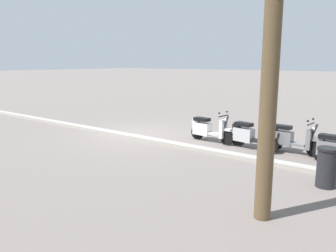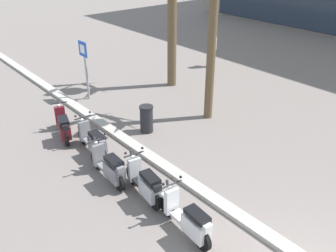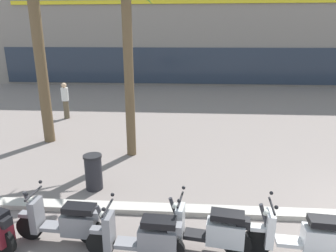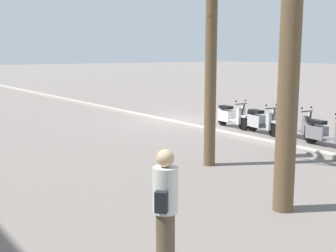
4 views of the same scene
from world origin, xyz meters
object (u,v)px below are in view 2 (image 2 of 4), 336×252
Objects in this scene: litter_bin at (147,119)px; scooter_grey_last_in_row at (109,167)px; scooter_grey_tail_end at (93,141)px; scooter_silver_lead_nearest at (145,183)px; scooter_maroon_gap_after_mid at (63,126)px; pedestrian_strolling_near_curb at (213,49)px; crossing_sign at (85,64)px; scooter_white_mid_centre at (188,219)px.

scooter_grey_last_in_row is at bearing -56.45° from litter_bin.
scooter_silver_lead_nearest is at bearing -1.87° from scooter_grey_tail_end.
pedestrian_strolling_near_curb reaches higher than scooter_maroon_gap_after_mid.
crossing_sign reaches higher than scooter_grey_last_in_row.
scooter_silver_lead_nearest is at bearing -37.55° from litter_bin.
scooter_grey_tail_end is at bearing -68.07° from pedestrian_strolling_near_curb.
scooter_white_mid_centre reaches higher than scooter_maroon_gap_after_mid.
litter_bin is at bearing -62.96° from pedestrian_strolling_near_curb.
scooter_maroon_gap_after_mid is at bearing -179.03° from scooter_white_mid_centre.
scooter_white_mid_centre is (4.44, -0.15, 0.01)m from scooter_grey_tail_end.
scooter_grey_tail_end is 1.88× the size of litter_bin.
crossing_sign is at bearing 137.25° from scooter_maroon_gap_after_mid.
scooter_grey_tail_end and scooter_silver_lead_nearest have the same top height.
pedestrian_strolling_near_curb is (-6.38, 9.05, 0.47)m from scooter_silver_lead_nearest.
scooter_grey_last_in_row is at bearing -175.36° from scooter_white_mid_centre.
scooter_grey_last_in_row is 0.75× the size of crossing_sign.
scooter_grey_tail_end is at bearing 178.00° from scooter_white_mid_centre.
pedestrian_strolling_near_curb reaches higher than litter_bin.
scooter_maroon_gap_after_mid is at bearing -120.02° from litter_bin.
pedestrian_strolling_near_curb is at bearing 118.88° from scooter_grey_last_in_row.
scooter_silver_lead_nearest is (4.27, 0.16, 0.00)m from scooter_maroon_gap_after_mid.
scooter_silver_lead_nearest is at bearing 13.76° from scooter_grey_last_in_row.
scooter_grey_tail_end is 1.03× the size of pedestrian_strolling_near_curb.
scooter_grey_last_in_row is (1.55, -0.39, 0.02)m from scooter_grey_tail_end.
scooter_maroon_gap_after_mid is 1.01× the size of scooter_silver_lead_nearest.
scooter_white_mid_centre is at bearing -26.63° from litter_bin.
pedestrian_strolling_near_curb is at bearing 111.93° from scooter_grey_tail_end.
pedestrian_strolling_near_curb is at bearing 125.17° from scooter_silver_lead_nearest.
scooter_grey_last_in_row is 2.90m from scooter_white_mid_centre.
litter_bin is at bearing 1.82° from crossing_sign.
crossing_sign reaches higher than scooter_white_mid_centre.
scooter_grey_tail_end is at bearing 9.63° from scooter_maroon_gap_after_mid.
litter_bin is at bearing 142.45° from scooter_silver_lead_nearest.
scooter_silver_lead_nearest reaches higher than litter_bin.
scooter_grey_tail_end is 2.14m from litter_bin.
crossing_sign is at bearing 156.44° from scooter_grey_last_in_row.
scooter_grey_last_in_row is at bearing -2.52° from scooter_maroon_gap_after_mid.
pedestrian_strolling_near_curb reaches higher than scooter_white_mid_centre.
scooter_silver_lead_nearest is at bearing 177.79° from scooter_white_mid_centre.
scooter_grey_tail_end and scooter_white_mid_centre have the same top height.
scooter_white_mid_centre is (2.89, 0.23, -0.01)m from scooter_grey_last_in_row.
scooter_maroon_gap_after_mid is 3.50m from crossing_sign.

